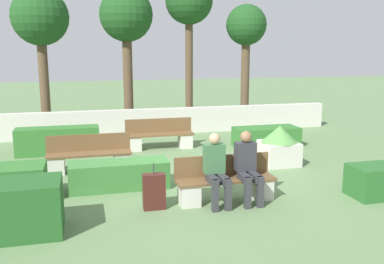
% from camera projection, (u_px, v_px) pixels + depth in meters
% --- Properties ---
extents(ground_plane, '(60.00, 60.00, 0.00)m').
position_uv_depth(ground_plane, '(196.00, 175.00, 9.76)').
color(ground_plane, '#607F51').
extents(perimeter_wall, '(12.13, 0.30, 0.85)m').
position_uv_depth(perimeter_wall, '(158.00, 121.00, 14.39)').
color(perimeter_wall, beige).
rests_on(perimeter_wall, ground_plane).
extents(bench_front, '(1.88, 0.48, 0.84)m').
position_uv_depth(bench_front, '(225.00, 184.00, 8.04)').
color(bench_front, brown).
rests_on(bench_front, ground_plane).
extents(bench_left_side, '(1.94, 0.49, 0.84)m').
position_uv_depth(bench_left_side, '(160.00, 137.00, 12.26)').
color(bench_left_side, brown).
rests_on(bench_left_side, ground_plane).
extents(bench_right_side, '(1.95, 0.48, 0.84)m').
position_uv_depth(bench_right_side, '(89.00, 157.00, 10.00)').
color(bench_right_side, brown).
rests_on(bench_right_side, ground_plane).
extents(person_seated_man, '(0.38, 0.64, 1.32)m').
position_uv_depth(person_seated_man, '(216.00, 166.00, 7.78)').
color(person_seated_man, '#333338').
rests_on(person_seated_man, ground_plane).
extents(person_seated_woman, '(0.38, 0.64, 1.33)m').
position_uv_depth(person_seated_woman, '(247.00, 164.00, 7.93)').
color(person_seated_woman, '#333338').
rests_on(person_seated_woman, ground_plane).
extents(hedge_block_near_left, '(1.45, 0.88, 0.84)m').
position_uv_depth(hedge_block_near_left, '(13.00, 209.00, 6.54)').
color(hedge_block_near_left, '#235623').
rests_on(hedge_block_near_left, ground_plane).
extents(hedge_block_near_right, '(2.01, 0.67, 0.56)m').
position_uv_depth(hedge_block_near_right, '(119.00, 175.00, 8.78)').
color(hedge_block_near_right, '#3D7A38').
rests_on(hedge_block_near_right, ground_plane).
extents(hedge_block_mid_left, '(2.19, 0.61, 0.73)m').
position_uv_depth(hedge_block_mid_left, '(58.00, 141.00, 11.64)').
color(hedge_block_mid_left, '#33702D').
rests_on(hedge_block_mid_left, ground_plane).
extents(hedge_block_far_right, '(1.88, 0.82, 0.57)m').
position_uv_depth(hedge_block_far_right, '(266.00, 137.00, 12.54)').
color(hedge_block_far_right, '#33702D').
rests_on(hedge_block_far_right, ground_plane).
extents(planter_corner_left, '(0.89, 0.89, 0.98)m').
position_uv_depth(planter_corner_left, '(279.00, 145.00, 10.55)').
color(planter_corner_left, beige).
rests_on(planter_corner_left, ground_plane).
extents(suitcase, '(0.40, 0.19, 0.85)m').
position_uv_depth(suitcase, '(154.00, 192.00, 7.62)').
color(suitcase, '#471E19').
rests_on(suitcase, ground_plane).
extents(tree_leftmost, '(1.85, 1.85, 4.76)m').
position_uv_depth(tree_leftmost, '(40.00, 20.00, 13.82)').
color(tree_leftmost, brown).
rests_on(tree_leftmost, ground_plane).
extents(tree_center_left, '(1.85, 1.85, 4.91)m').
position_uv_depth(tree_center_left, '(126.00, 19.00, 14.81)').
color(tree_center_left, brown).
rests_on(tree_center_left, ground_plane).
extents(tree_center_right, '(1.70, 1.70, 5.37)m').
position_uv_depth(tree_center_right, '(189.00, 4.00, 15.25)').
color(tree_center_right, brown).
rests_on(tree_center_right, ground_plane).
extents(tree_rightmost, '(1.55, 1.55, 4.49)m').
position_uv_depth(tree_rightmost, '(246.00, 30.00, 16.29)').
color(tree_rightmost, brown).
rests_on(tree_rightmost, ground_plane).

